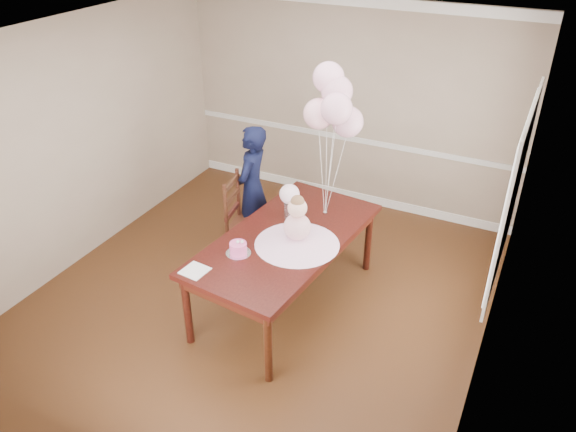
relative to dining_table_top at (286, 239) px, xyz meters
The scene contains 50 objects.
floor 0.84m from the dining_table_top, 167.15° to the right, with size 4.50×5.00×0.00m, color #361D0D.
ceiling 1.93m from the dining_table_top, 167.15° to the right, with size 4.50×5.00×0.02m, color white.
wall_back 2.52m from the dining_table_top, 96.61° to the left, with size 4.50×0.02×2.70m, color gray.
wall_front 2.64m from the dining_table_top, 96.28° to the right, with size 4.50×0.02×2.70m, color gray.
wall_left 2.59m from the dining_table_top, behind, with size 0.02×5.00×2.70m, color gray.
wall_right 2.05m from the dining_table_top, ahead, with size 0.02×5.00×2.70m, color gray.
chair_rail_trim 2.44m from the dining_table_top, 96.64° to the left, with size 4.50×0.02×0.07m, color silver.
crown_molding 3.06m from the dining_table_top, 96.64° to the left, with size 4.50×0.02×0.12m, color white.
baseboard_trim 2.55m from the dining_table_top, 96.64° to the left, with size 4.50×0.02×0.12m, color white.
window_frame 2.13m from the dining_table_top, 12.62° to the left, with size 0.02×1.66×1.56m, color white.
window_blinds 2.12m from the dining_table_top, 12.73° to the left, with size 0.01×1.50×1.40m, color silver.
dining_table_top is the anchor object (origin of this frame).
table_apron 0.08m from the dining_table_top, ahead, with size 0.98×2.06×0.11m, color black.
table_leg_fl 1.17m from the dining_table_top, 120.78° to the right, with size 0.08×0.08×0.76m, color black.
table_leg_fr 1.17m from the dining_table_top, 71.70° to the right, with size 0.08×0.08×0.76m, color black.
table_leg_bl 1.17m from the dining_table_top, 108.30° to the left, with size 0.08×0.08×0.76m, color black.
table_leg_br 1.17m from the dining_table_top, 59.22° to the left, with size 0.08×0.08×0.76m, color black.
baby_skirt 0.19m from the dining_table_top, 24.68° to the right, with size 0.83×0.83×0.11m, color #FDBAE1.
baby_torso 0.28m from the dining_table_top, 24.68° to the right, with size 0.26×0.26×0.26m, color #EB95C5.
baby_head 0.46m from the dining_table_top, 24.68° to the right, with size 0.18×0.18×0.18m, color beige.
baby_hair 0.52m from the dining_table_top, 24.68° to the right, with size 0.13×0.13×0.13m, color brown.
cake_platter 0.54m from the dining_table_top, 120.20° to the right, with size 0.24×0.24×0.01m, color silver.
birthday_cake 0.54m from the dining_table_top, 120.20° to the right, with size 0.16×0.16×0.11m, color #EE4B9A.
cake_flower_a 0.56m from the dining_table_top, 120.20° to the right, with size 0.03×0.03×0.03m, color silver.
cake_flower_b 0.53m from the dining_table_top, 117.81° to the right, with size 0.03×0.03×0.03m, color silver.
rose_vase_near 0.38m from the dining_table_top, 110.32° to the left, with size 0.11×0.11×0.17m, color white.
roses_near 0.48m from the dining_table_top, 110.32° to the left, with size 0.21×0.21×0.21m, color #F6CFDD.
napkin 1.00m from the dining_table_top, 118.62° to the right, with size 0.22×0.22×0.01m, color white.
balloon_weight 0.61m from the dining_table_top, 73.45° to the left, with size 0.04×0.04×0.02m, color silver.
balloon_a 1.26m from the dining_table_top, 83.76° to the left, with size 0.30×0.30×0.30m, color #FFB4C2.
balloon_b 1.35m from the dining_table_top, 61.96° to the left, with size 0.30×0.30×0.30m, color #F1ABC5.
balloon_c 1.51m from the dining_table_top, 73.30° to the left, with size 0.30×0.30×0.30m, color #E19FB7.
balloon_d 1.61m from the dining_table_top, 82.05° to the left, with size 0.30×0.30×0.30m, color #FCB2CD.
balloon_e 1.29m from the dining_table_top, 62.12° to the left, with size 0.30×0.30×0.30m, color #DA9AB2.
balloon_ribbon_a 0.78m from the dining_table_top, 78.57° to the left, with size 0.00×0.00×0.91m, color white.
balloon_ribbon_b 0.81m from the dining_table_top, 67.81° to the left, with size 0.00×0.00×1.02m, color white.
balloon_ribbon_c 0.90m from the dining_table_top, 73.37° to the left, with size 0.00×0.00×1.13m, color white.
balloon_ribbon_d 0.93m from the dining_table_top, 78.14° to the left, with size 0.00×0.00×1.24m, color white.
balloon_ribbon_e 0.81m from the dining_table_top, 67.24° to the left, with size 0.00×0.00×0.86m, color white.
dining_chair_seat 0.87m from the dining_table_top, 144.99° to the left, with size 0.47×0.47×0.05m, color #3E1C11.
chair_leg_fl 1.02m from the dining_table_top, 163.62° to the left, with size 0.04×0.04×0.46m, color #36120E.
chair_leg_fr 0.77m from the dining_table_top, 144.79° to the left, with size 0.04×0.04×0.46m, color #3C1B10.
chair_leg_bl 1.22m from the dining_table_top, 145.09° to the left, with size 0.04×0.04×0.46m, color #3D2410.
chair_leg_br 1.02m from the dining_table_top, 126.44° to the left, with size 0.04×0.04×0.46m, color #38190F.
chair_back_post_l 0.87m from the dining_table_top, 164.26° to the left, with size 0.04×0.04×0.60m, color #35180E.
chair_back_post_r 1.10m from the dining_table_top, 145.89° to the left, with size 0.04×0.04×0.60m, color black.
chair_slat_low 0.98m from the dining_table_top, 154.01° to the left, with size 0.03×0.43×0.05m, color #39130F.
chair_slat_mid 0.98m from the dining_table_top, 154.01° to the left, with size 0.03×0.43×0.05m, color #3A1C10.
chair_slat_top 1.00m from the dining_table_top, 154.01° to the left, with size 0.03×0.43×0.05m, color #351B0E.
woman 1.19m from the dining_table_top, 135.51° to the left, with size 0.56×0.37×1.53m, color black.
Camera 1 is at (2.35, -4.11, 3.79)m, focal length 35.00 mm.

